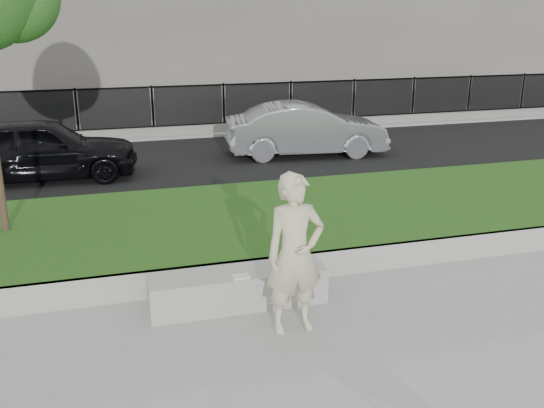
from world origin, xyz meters
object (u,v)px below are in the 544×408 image
object	(u,v)px
man	(295,254)
book	(241,276)
stone_bench	(238,288)
car_silver	(306,129)
car_dark	(42,149)

from	to	relation	value
man	book	distance (m)	0.95
stone_bench	book	distance (m)	0.32
book	car_silver	bearing A→B (deg)	67.44
stone_bench	man	xyz separation A→B (m)	(0.52, -0.81, 0.75)
book	car_dark	bearing A→B (deg)	113.23
man	car_silver	bearing A→B (deg)	67.17
man	car_dark	xyz separation A→B (m)	(-3.41, 8.08, -0.24)
stone_bench	man	bearing A→B (deg)	-57.21
man	car_silver	world-z (taller)	man
book	car_dark	size ratio (longest dim) A/B	0.05
book	car_silver	xyz separation A→B (m)	(3.71, 8.10, 0.24)
stone_bench	car_dark	size ratio (longest dim) A/B	0.56
man	book	size ratio (longest dim) A/B	9.01
car_dark	car_silver	bearing A→B (deg)	-82.25
man	car_dark	bearing A→B (deg)	110.13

